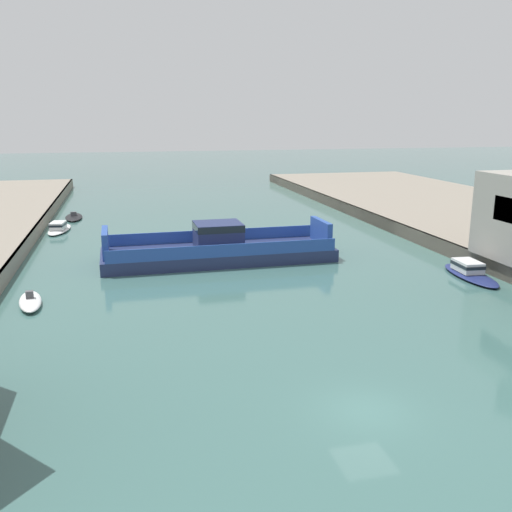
{
  "coord_description": "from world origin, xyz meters",
  "views": [
    {
      "loc": [
        -9.95,
        -20.71,
        12.7
      ],
      "look_at": [
        0.0,
        21.2,
        2.0
      ],
      "focal_mm": 39.25,
      "sensor_mm": 36.0,
      "label": 1
    }
  ],
  "objects": [
    {
      "name": "moored_boat_far_left",
      "position": [
        -16.71,
        18.9,
        0.27
      ],
      "size": [
        2.17,
        5.05,
        1.01
      ],
      "color": "white",
      "rests_on": "ground"
    },
    {
      "name": "chain_ferry",
      "position": [
        -1.85,
        28.27,
        1.07
      ],
      "size": [
        20.89,
        6.96,
        3.49
      ],
      "color": "navy",
      "rests_on": "ground"
    },
    {
      "name": "moored_boat_near_left",
      "position": [
        -16.41,
        54.12,
        0.2
      ],
      "size": [
        2.32,
        6.33,
        0.87
      ],
      "color": "black",
      "rests_on": "ground"
    },
    {
      "name": "moored_boat_mid_right",
      "position": [
        -17.4,
        45.6,
        0.43
      ],
      "size": [
        2.93,
        6.88,
        1.16
      ],
      "color": "white",
      "rests_on": "ground"
    },
    {
      "name": "ground_plane",
      "position": [
        0.0,
        0.0,
        0.0
      ],
      "size": [
        400.0,
        400.0,
        0.0
      ],
      "primitive_type": "plane",
      "color": "#3D6660"
    },
    {
      "name": "moored_boat_mid_left",
      "position": [
        17.27,
        18.19,
        0.47
      ],
      "size": [
        2.89,
        7.45,
        1.26
      ],
      "color": "navy",
      "rests_on": "ground"
    }
  ]
}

